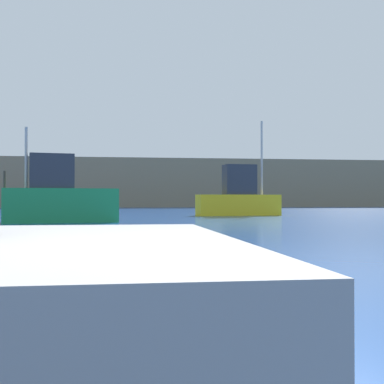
% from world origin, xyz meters
% --- Properties ---
extents(hillside_backdrop, '(140.00, 13.07, 5.79)m').
position_xyz_m(hillside_backdrop, '(0.00, 64.99, 2.89)').
color(hillside_backdrop, '#7F755B').
rests_on(hillside_backdrop, ground).
extents(fishing_boat_yellow, '(5.03, 1.80, 5.65)m').
position_xyz_m(fishing_boat_yellow, '(7.47, 28.19, 1.09)').
color(fishing_boat_yellow, yellow).
rests_on(fishing_boat_yellow, ground).
extents(fishing_boat_green, '(4.81, 2.21, 3.93)m').
position_xyz_m(fishing_boat_green, '(-2.04, 20.40, 1.05)').
color(fishing_boat_green, '#1E8C4C').
rests_on(fishing_boat_green, ground).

